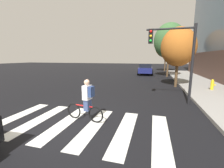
{
  "coord_description": "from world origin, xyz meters",
  "views": [
    {
      "loc": [
        3.19,
        -4.77,
        2.51
      ],
      "look_at": [
        1.03,
        2.99,
        1.08
      ],
      "focal_mm": 23.8,
      "sensor_mm": 36.0,
      "label": 1
    }
  ],
  "objects_px": {
    "cyclist": "(87,101)",
    "traffic_light_near": "(176,51)",
    "street_tree_mid": "(169,41)",
    "street_tree_far": "(166,45)",
    "fire_hydrant": "(212,85)",
    "sedan_mid": "(146,69)",
    "street_tree_near": "(178,47)"
  },
  "relations": [
    {
      "from": "street_tree_near",
      "to": "street_tree_far",
      "type": "xyz_separation_m",
      "value": [
        0.13,
        15.92,
        1.4
      ]
    },
    {
      "from": "sedan_mid",
      "to": "street_tree_far",
      "type": "distance_m",
      "value": 8.34
    },
    {
      "from": "street_tree_near",
      "to": "street_tree_mid",
      "type": "relative_size",
      "value": 0.73
    },
    {
      "from": "fire_hydrant",
      "to": "street_tree_far",
      "type": "xyz_separation_m",
      "value": [
        -2.24,
        17.15,
        4.25
      ]
    },
    {
      "from": "sedan_mid",
      "to": "street_tree_far",
      "type": "xyz_separation_m",
      "value": [
        3.17,
        6.64,
        3.93
      ]
    },
    {
      "from": "street_tree_mid",
      "to": "street_tree_far",
      "type": "distance_m",
      "value": 8.74
    },
    {
      "from": "street_tree_near",
      "to": "street_tree_far",
      "type": "relative_size",
      "value": 0.71
    },
    {
      "from": "street_tree_near",
      "to": "street_tree_mid",
      "type": "distance_m",
      "value": 7.29
    },
    {
      "from": "cyclist",
      "to": "street_tree_near",
      "type": "height_order",
      "value": "street_tree_near"
    },
    {
      "from": "sedan_mid",
      "to": "street_tree_mid",
      "type": "relative_size",
      "value": 0.69
    },
    {
      "from": "traffic_light_near",
      "to": "fire_hydrant",
      "type": "bearing_deg",
      "value": 50.46
    },
    {
      "from": "street_tree_near",
      "to": "street_tree_mid",
      "type": "height_order",
      "value": "street_tree_mid"
    },
    {
      "from": "sedan_mid",
      "to": "street_tree_mid",
      "type": "height_order",
      "value": "street_tree_mid"
    },
    {
      "from": "street_tree_near",
      "to": "traffic_light_near",
      "type": "bearing_deg",
      "value": -99.06
    },
    {
      "from": "traffic_light_near",
      "to": "street_tree_far",
      "type": "xyz_separation_m",
      "value": [
        0.94,
        20.99,
        1.92
      ]
    },
    {
      "from": "cyclist",
      "to": "fire_hydrant",
      "type": "relative_size",
      "value": 2.18
    },
    {
      "from": "street_tree_mid",
      "to": "traffic_light_near",
      "type": "bearing_deg",
      "value": -93.24
    },
    {
      "from": "traffic_light_near",
      "to": "fire_hydrant",
      "type": "height_order",
      "value": "traffic_light_near"
    },
    {
      "from": "street_tree_far",
      "to": "street_tree_near",
      "type": "bearing_deg",
      "value": -90.46
    },
    {
      "from": "street_tree_near",
      "to": "street_tree_mid",
      "type": "xyz_separation_m",
      "value": [
        -0.12,
        7.18,
        1.27
      ]
    },
    {
      "from": "traffic_light_near",
      "to": "street_tree_mid",
      "type": "height_order",
      "value": "street_tree_mid"
    },
    {
      "from": "sedan_mid",
      "to": "street_tree_near",
      "type": "xyz_separation_m",
      "value": [
        3.04,
        -9.28,
        2.53
      ]
    },
    {
      "from": "cyclist",
      "to": "street_tree_far",
      "type": "xyz_separation_m",
      "value": [
        4.52,
        24.46,
        3.94
      ]
    },
    {
      "from": "cyclist",
      "to": "fire_hydrant",
      "type": "bearing_deg",
      "value": 47.26
    },
    {
      "from": "fire_hydrant",
      "to": "sedan_mid",
      "type": "bearing_deg",
      "value": 117.23
    },
    {
      "from": "sedan_mid",
      "to": "street_tree_far",
      "type": "bearing_deg",
      "value": 64.46
    },
    {
      "from": "fire_hydrant",
      "to": "street_tree_near",
      "type": "xyz_separation_m",
      "value": [
        -2.37,
        1.23,
        2.85
      ]
    },
    {
      "from": "cyclist",
      "to": "street_tree_mid",
      "type": "bearing_deg",
      "value": 74.79
    },
    {
      "from": "cyclist",
      "to": "traffic_light_near",
      "type": "bearing_deg",
      "value": 44.06
    },
    {
      "from": "fire_hydrant",
      "to": "street_tree_far",
      "type": "height_order",
      "value": "street_tree_far"
    },
    {
      "from": "cyclist",
      "to": "fire_hydrant",
      "type": "height_order",
      "value": "cyclist"
    },
    {
      "from": "traffic_light_near",
      "to": "street_tree_mid",
      "type": "distance_m",
      "value": 12.4
    }
  ]
}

